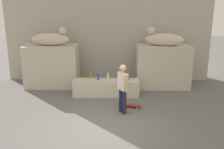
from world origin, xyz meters
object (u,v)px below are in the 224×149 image
(skater, at_px, (123,87))
(bottle_orange, at_px, (91,76))
(bottle_brown, at_px, (128,77))
(statue_reclining_right, at_px, (163,39))
(bottle_blue, at_px, (98,77))
(skateboard, at_px, (129,105))
(bottle_clear, at_px, (108,76))
(statue_reclining_left, at_px, (51,39))

(skater, height_order, bottle_orange, skater)
(skater, bearing_deg, bottle_brown, 138.14)
(bottle_orange, relative_size, bottle_brown, 1.25)
(statue_reclining_right, distance_m, bottle_blue, 3.17)
(skateboard, height_order, bottle_blue, bottle_blue)
(bottle_orange, relative_size, bottle_clear, 1.07)
(statue_reclining_right, xyz_separation_m, skateboard, (-1.48, -2.30, -2.02))
(skateboard, distance_m, bottle_orange, 2.10)
(statue_reclining_right, distance_m, skater, 3.48)
(statue_reclining_right, height_order, bottle_orange, statue_reclining_right)
(statue_reclining_right, relative_size, bottle_brown, 6.52)
(statue_reclining_right, bearing_deg, skateboard, 68.21)
(statue_reclining_left, bearing_deg, bottle_brown, -14.77)
(bottle_orange, bearing_deg, bottle_clear, -5.38)
(skateboard, xyz_separation_m, bottle_orange, (-1.49, 1.31, 0.70))
(statue_reclining_right, xyz_separation_m, bottle_clear, (-2.28, -1.05, -1.33))
(statue_reclining_left, distance_m, statue_reclining_right, 4.69)
(bottle_clear, bearing_deg, skateboard, -57.27)
(skater, height_order, bottle_brown, skater)
(bottle_brown, bearing_deg, skateboard, -90.19)
(statue_reclining_left, height_order, bottle_orange, statue_reclining_left)
(skateboard, relative_size, bottle_brown, 3.20)
(statue_reclining_right, xyz_separation_m, bottle_brown, (-1.47, -1.01, -1.35))
(statue_reclining_left, xyz_separation_m, bottle_brown, (3.22, -1.00, -1.35))
(statue_reclining_left, height_order, statue_reclining_right, same)
(bottle_brown, bearing_deg, skater, -98.25)
(statue_reclining_right, xyz_separation_m, skater, (-1.73, -2.79, -1.16))
(skateboard, bearing_deg, bottle_orange, 155.02)
(skateboard, bearing_deg, statue_reclining_left, 161.01)
(skater, distance_m, bottle_blue, 1.91)
(statue_reclining_left, distance_m, skateboard, 4.44)
(bottle_orange, bearing_deg, bottle_brown, -0.81)
(skater, height_order, bottle_clear, skater)
(skater, bearing_deg, bottle_orange, -179.23)
(statue_reclining_left, bearing_deg, bottle_orange, -27.02)
(statue_reclining_left, xyz_separation_m, statue_reclining_right, (4.69, 0.01, 0.00))
(bottle_clear, relative_size, bottle_brown, 1.18)
(bottle_orange, relative_size, bottle_blue, 0.98)
(skateboard, distance_m, bottle_brown, 1.46)
(skateboard, relative_size, bottle_clear, 2.72)
(skater, distance_m, bottle_orange, 2.19)
(statue_reclining_left, xyz_separation_m, skateboard, (3.22, -2.29, -2.02))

